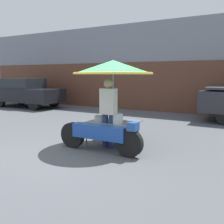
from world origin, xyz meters
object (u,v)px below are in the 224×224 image
(vendor_motorcycle_cart, at_px, (112,79))
(potted_plant, at_px, (19,95))
(parked_car, at_px, (26,92))
(vendor_person, at_px, (108,109))

(vendor_motorcycle_cart, relative_size, potted_plant, 2.45)
(parked_car, xyz_separation_m, potted_plant, (-2.09, 1.28, -0.30))
(parked_car, relative_size, potted_plant, 4.73)
(vendor_motorcycle_cart, height_order, parked_car, vendor_motorcycle_cart)
(vendor_person, distance_m, parked_car, 9.06)
(vendor_motorcycle_cart, height_order, potted_plant, vendor_motorcycle_cart)
(vendor_motorcycle_cart, xyz_separation_m, potted_plant, (-9.92, 5.67, -1.16))
(vendor_motorcycle_cart, height_order, vendor_person, vendor_motorcycle_cart)
(vendor_motorcycle_cart, distance_m, vendor_person, 0.75)
(potted_plant, bearing_deg, vendor_motorcycle_cart, -29.75)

